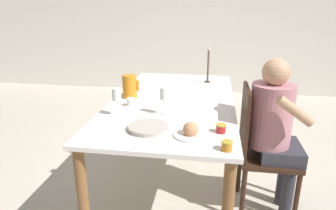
% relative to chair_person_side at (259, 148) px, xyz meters
% --- Properties ---
extents(ground_plane, '(20.00, 20.00, 0.00)m').
position_rel_chair_person_side_xyz_m(ground_plane, '(-0.69, 0.32, -0.52)').
color(ground_plane, beige).
extents(wall_back, '(10.00, 0.06, 2.60)m').
position_rel_chair_person_side_xyz_m(wall_back, '(-0.69, 3.28, 0.78)').
color(wall_back, silver).
rests_on(wall_back, ground_plane).
extents(dining_table, '(1.02, 1.94, 0.76)m').
position_rel_chair_person_side_xyz_m(dining_table, '(-0.69, 0.32, 0.16)').
color(dining_table, white).
rests_on(dining_table, ground_plane).
extents(chair_person_side, '(0.42, 0.42, 0.98)m').
position_rel_chair_person_side_xyz_m(chair_person_side, '(0.00, 0.00, 0.00)').
color(chair_person_side, '#331E14').
rests_on(chair_person_side, ground_plane).
extents(person_seated, '(0.39, 0.41, 1.19)m').
position_rel_chair_person_side_xyz_m(person_seated, '(0.09, -0.01, 0.19)').
color(person_seated, '#33333D').
rests_on(person_seated, ground_plane).
extents(red_pitcher, '(0.15, 0.12, 0.20)m').
position_rel_chair_person_side_xyz_m(red_pitcher, '(-1.07, 0.32, 0.35)').
color(red_pitcher, orange).
rests_on(red_pitcher, dining_table).
extents(wine_glass_water, '(0.06, 0.06, 0.21)m').
position_rel_chair_person_side_xyz_m(wine_glass_water, '(-1.04, -0.13, 0.40)').
color(wine_glass_water, white).
rests_on(wine_glass_water, dining_table).
extents(wine_glass_juice, '(0.06, 0.06, 0.21)m').
position_rel_chair_person_side_xyz_m(wine_glass_juice, '(-0.71, -0.05, 0.40)').
color(wine_glass_juice, white).
rests_on(wine_glass_juice, dining_table).
extents(teacup_near_person, '(0.12, 0.12, 0.07)m').
position_rel_chair_person_side_xyz_m(teacup_near_person, '(-1.00, 0.10, 0.27)').
color(teacup_near_person, white).
rests_on(teacup_near_person, dining_table).
extents(serving_tray, '(0.27, 0.27, 0.03)m').
position_rel_chair_person_side_xyz_m(serving_tray, '(-0.76, -0.34, 0.26)').
color(serving_tray, '#B7B2A8').
rests_on(serving_tray, dining_table).
extents(bread_plate, '(0.21, 0.21, 0.10)m').
position_rel_chair_person_side_xyz_m(bread_plate, '(-0.48, -0.40, 0.27)').
color(bread_plate, white).
rests_on(bread_plate, dining_table).
extents(jam_jar_amber, '(0.06, 0.06, 0.06)m').
position_rel_chair_person_side_xyz_m(jam_jar_amber, '(-0.27, -0.56, 0.28)').
color(jam_jar_amber, '#C67A1E').
rests_on(jam_jar_amber, dining_table).
extents(jam_jar_red, '(0.06, 0.06, 0.06)m').
position_rel_chair_person_side_xyz_m(jam_jar_red, '(-0.30, -0.31, 0.28)').
color(jam_jar_red, '#A81E1E').
rests_on(jam_jar_red, dining_table).
extents(candlestick_tall, '(0.06, 0.06, 0.38)m').
position_rel_chair_person_side_xyz_m(candlestick_tall, '(-0.42, 0.96, 0.40)').
color(candlestick_tall, '#4C4238').
rests_on(candlestick_tall, dining_table).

